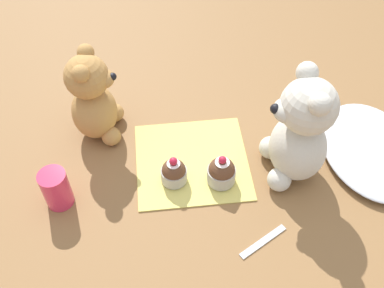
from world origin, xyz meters
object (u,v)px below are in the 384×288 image
at_px(teddy_bear_tan, 93,99).
at_px(juice_glass, 56,189).
at_px(teaspoon, 263,241).
at_px(cupcake_near_tan_bear, 174,172).
at_px(cupcake_near_cream_bear, 222,172).
at_px(teddy_bear_cream, 300,133).

height_order(teddy_bear_tan, juice_glass, teddy_bear_tan).
height_order(teddy_bear_tan, teaspoon, teddy_bear_tan).
bearing_deg(teddy_bear_tan, cupcake_near_tan_bear, -129.61).
distance_m(teddy_bear_tan, cupcake_near_tan_bear, 0.22).
distance_m(cupcake_near_cream_bear, teaspoon, 0.15).
distance_m(teddy_bear_cream, teddy_bear_tan, 0.41).
bearing_deg(juice_glass, teaspoon, 70.62).
bearing_deg(cupcake_near_cream_bear, juice_glass, -87.98).
height_order(teddy_bear_tan, cupcake_near_tan_bear, teddy_bear_tan).
bearing_deg(teddy_bear_cream, teaspoon, -29.31).
height_order(juice_glass, teaspoon, juice_glass).
relative_size(teddy_bear_cream, teddy_bear_tan, 1.17).
bearing_deg(teaspoon, cupcake_near_tan_bear, -75.47).
height_order(teddy_bear_cream, teddy_bear_tan, teddy_bear_cream).
distance_m(cupcake_near_tan_bear, teaspoon, 0.21).
bearing_deg(juice_glass, teddy_bear_tan, 157.51).
xyz_separation_m(teddy_bear_tan, cupcake_near_cream_bear, (0.16, 0.24, -0.06)).
relative_size(teddy_bear_cream, cupcake_near_tan_bear, 3.67).
relative_size(teddy_bear_tan, juice_glass, 2.50).
height_order(teddy_bear_cream, teaspoon, teddy_bear_cream).
bearing_deg(teddy_bear_cream, cupcake_near_cream_bear, -83.67).
xyz_separation_m(teddy_bear_cream, teaspoon, (0.15, -0.09, -0.11)).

